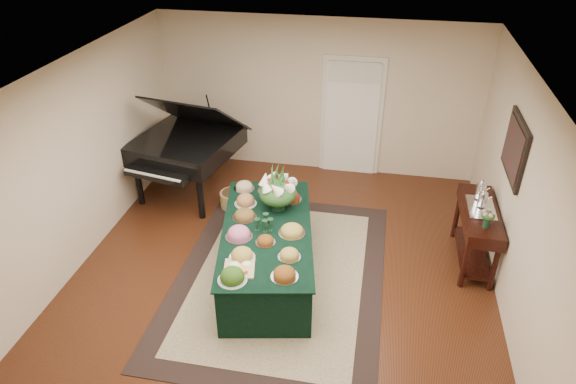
% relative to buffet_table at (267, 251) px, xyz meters
% --- Properties ---
extents(ground, '(6.00, 6.00, 0.00)m').
position_rel_buffet_table_xyz_m(ground, '(0.20, 0.12, -0.37)').
color(ground, black).
rests_on(ground, ground).
extents(area_rug, '(2.70, 3.78, 0.01)m').
position_rel_buffet_table_xyz_m(area_rug, '(0.18, -0.03, -0.36)').
color(area_rug, black).
rests_on(area_rug, ground).
extents(kitchen_doorway, '(1.05, 0.07, 2.10)m').
position_rel_buffet_table_xyz_m(kitchen_doorway, '(0.80, 3.09, 0.65)').
color(kitchen_doorway, silver).
rests_on(kitchen_doorway, ground).
extents(buffet_table, '(1.57, 2.57, 0.73)m').
position_rel_buffet_table_xyz_m(buffet_table, '(0.00, 0.00, 0.00)').
color(buffet_table, black).
rests_on(buffet_table, ground).
extents(food_platters, '(1.25, 2.25, 0.12)m').
position_rel_buffet_table_xyz_m(food_platters, '(-0.08, -0.07, 0.41)').
color(food_platters, '#A9B2A9').
rests_on(food_platters, buffet_table).
extents(cutting_board, '(0.41, 0.41, 0.10)m').
position_rel_buffet_table_xyz_m(cutting_board, '(-0.13, -0.82, 0.40)').
color(cutting_board, tan).
rests_on(cutting_board, buffet_table).
extents(green_goblets, '(0.24, 0.22, 0.18)m').
position_rel_buffet_table_xyz_m(green_goblets, '(-0.02, -0.02, 0.45)').
color(green_goblets, '#143420').
rests_on(green_goblets, buffet_table).
extents(floral_centerpiece, '(0.52, 0.52, 0.52)m').
position_rel_buffet_table_xyz_m(floral_centerpiece, '(0.04, 0.50, 0.67)').
color(floral_centerpiece, '#143420').
rests_on(floral_centerpiece, buffet_table).
extents(grand_piano, '(1.81, 1.95, 1.77)m').
position_rel_buffet_table_xyz_m(grand_piano, '(-1.74, 1.82, 0.52)').
color(grand_piano, black).
rests_on(grand_piano, ground).
extents(wicker_basket, '(0.41, 0.41, 0.25)m').
position_rel_buffet_table_xyz_m(wicker_basket, '(-0.92, 1.53, -0.24)').
color(wicker_basket, '#AB8745').
rests_on(wicker_basket, ground).
extents(mahogany_sideboard, '(0.45, 1.33, 0.85)m').
position_rel_buffet_table_xyz_m(mahogany_sideboard, '(2.69, 0.79, 0.29)').
color(mahogany_sideboard, black).
rests_on(mahogany_sideboard, ground).
extents(tea_service, '(0.34, 0.58, 0.30)m').
position_rel_buffet_table_xyz_m(tea_service, '(2.69, 0.92, 0.60)').
color(tea_service, silver).
rests_on(tea_service, mahogany_sideboard).
extents(pink_bouquet, '(0.19, 0.19, 0.24)m').
position_rel_buffet_table_xyz_m(pink_bouquet, '(2.69, 0.39, 0.64)').
color(pink_bouquet, '#143420').
rests_on(pink_bouquet, mahogany_sideboard).
extents(wall_painting, '(0.05, 0.95, 0.75)m').
position_rel_buffet_table_xyz_m(wall_painting, '(2.91, 0.79, 1.38)').
color(wall_painting, black).
rests_on(wall_painting, ground).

